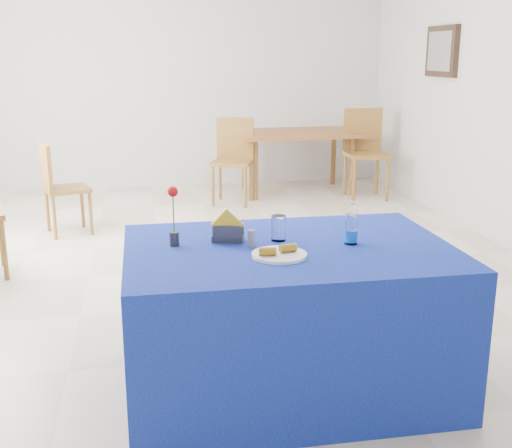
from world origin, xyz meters
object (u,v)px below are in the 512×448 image
(chair_win_b, at_px, (58,182))
(blue_table, at_px, (288,318))
(chair_bg_right, at_px, (365,146))
(oak_table, at_px, (297,138))
(plate, at_px, (279,255))
(water_bottle, at_px, (351,230))
(chair_bg_left, at_px, (234,154))

(chair_win_b, bearing_deg, blue_table, -173.08)
(blue_table, height_order, chair_bg_right, chair_bg_right)
(blue_table, xyz_separation_m, oak_table, (1.20, 4.73, 0.30))
(plate, bearing_deg, oak_table, 75.26)
(blue_table, bearing_deg, water_bottle, -3.05)
(water_bottle, xyz_separation_m, oak_table, (0.89, 4.75, -0.15))
(blue_table, relative_size, water_bottle, 7.44)
(chair_bg_left, bearing_deg, oak_table, 46.25)
(chair_bg_right, height_order, chair_win_b, chair_bg_right)
(chair_bg_left, bearing_deg, chair_win_b, -129.68)
(blue_table, xyz_separation_m, water_bottle, (0.31, -0.02, 0.45))
(water_bottle, height_order, chair_bg_right, chair_bg_right)
(oak_table, bearing_deg, water_bottle, -100.64)
(plate, xyz_separation_m, water_bottle, (0.39, 0.14, 0.06))
(oak_table, distance_m, chair_bg_right, 0.84)
(oak_table, bearing_deg, chair_bg_right, -28.80)
(water_bottle, xyz_separation_m, chair_win_b, (-1.79, 3.24, -0.33))
(plate, bearing_deg, chair_bg_left, 84.46)
(plate, bearing_deg, chair_win_b, 112.46)
(chair_bg_right, xyz_separation_m, chair_win_b, (-3.42, -1.11, -0.10))
(blue_table, relative_size, chair_win_b, 1.83)
(blue_table, height_order, chair_bg_left, chair_bg_left)
(chair_win_b, bearing_deg, plate, -175.28)
(plate, relative_size, oak_table, 0.17)
(blue_table, distance_m, chair_bg_left, 4.32)
(plate, height_order, blue_table, plate)
(plate, bearing_deg, water_bottle, 19.49)
(blue_table, xyz_separation_m, chair_bg_right, (1.94, 4.33, 0.23))
(blue_table, relative_size, oak_table, 1.05)
(plate, distance_m, oak_table, 5.06)
(water_bottle, distance_m, oak_table, 4.84)
(blue_table, distance_m, chair_win_b, 3.55)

